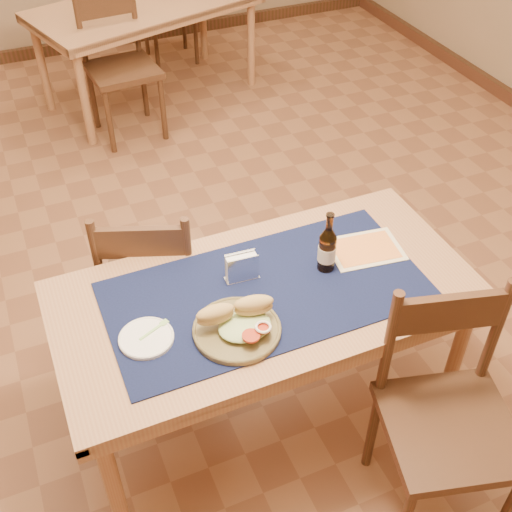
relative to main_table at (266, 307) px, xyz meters
name	(u,v)px	position (x,y,z in m)	size (l,w,h in m)	color
room	(187,45)	(0.00, 0.80, 0.73)	(6.04, 7.04, 2.84)	#8D5C3D
main_table	(266,307)	(0.00, 0.00, 0.00)	(1.60, 0.80, 0.75)	#A3744D
placemat	(266,291)	(0.00, 0.00, 0.09)	(1.20, 0.60, 0.01)	#11183E
baseboard	(205,289)	(0.00, 0.80, -0.62)	(6.00, 7.00, 0.10)	#482719
back_table	(146,14)	(0.40, 3.14, 0.00)	(1.81, 1.25, 0.75)	#A3744D
chair_main_far	(152,278)	(-0.32, 0.53, -0.19)	(0.55, 0.55, 0.92)	#482719
chair_main_near	(447,414)	(0.44, -0.60, -0.15)	(0.56, 0.56, 0.99)	#482719
chair_back_near	(120,64)	(0.07, 2.69, -0.15)	(0.49, 0.49, 0.99)	#482719
chair_back_far	(169,8)	(0.75, 3.72, -0.20)	(0.42, 0.42, 0.89)	#482719
sandwich_plate	(238,324)	(-0.17, -0.15, 0.12)	(0.31, 0.31, 0.12)	brown
side_plate	(146,338)	(-0.48, -0.06, 0.10)	(0.19, 0.19, 0.02)	white
fork	(156,328)	(-0.44, -0.03, 0.10)	(0.12, 0.07, 0.00)	#9BD876
beer_bottle	(327,249)	(0.27, 0.03, 0.19)	(0.07, 0.07, 0.26)	#40230B
napkin_holder	(242,268)	(-0.06, 0.10, 0.14)	(0.13, 0.06, 0.12)	white
menu_card	(365,249)	(0.46, 0.06, 0.09)	(0.32, 0.25, 0.01)	beige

